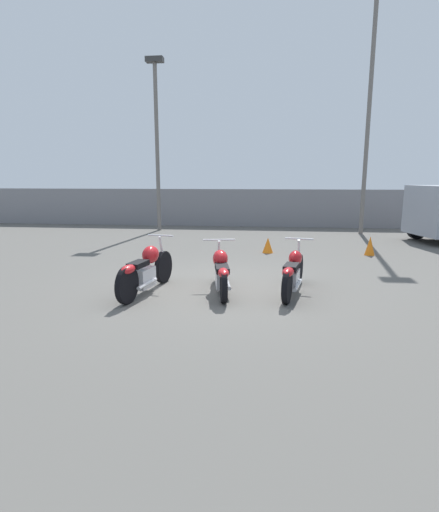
{
  "coord_description": "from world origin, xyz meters",
  "views": [
    {
      "loc": [
        0.9,
        -7.79,
        2.21
      ],
      "look_at": [
        0.0,
        0.06,
        0.65
      ],
      "focal_mm": 28.0,
      "sensor_mm": 36.0,
      "label": 1
    }
  ],
  "objects_px": {
    "light_pole_left": "(157,130)",
    "motorcycle_slot_1": "(221,271)",
    "light_pole_right": "(370,95)",
    "motorcycle_slot_0": "(146,270)",
    "traffic_cone_near": "(370,246)",
    "motorcycle_slot_2": "(293,273)",
    "traffic_cone_far": "(268,245)"
  },
  "relations": [
    {
      "from": "light_pole_left",
      "to": "motorcycle_slot_0",
      "type": "bearing_deg",
      "value": -76.57
    },
    {
      "from": "light_pole_right",
      "to": "traffic_cone_far",
      "type": "relative_size",
      "value": 19.9
    },
    {
      "from": "motorcycle_slot_0",
      "to": "motorcycle_slot_2",
      "type": "distance_m",
      "value": 2.84
    },
    {
      "from": "light_pole_left",
      "to": "light_pole_right",
      "type": "xyz_separation_m",
      "value": [
        8.28,
        -0.19,
        1.13
      ]
    },
    {
      "from": "motorcycle_slot_1",
      "to": "traffic_cone_far",
      "type": "relative_size",
      "value": 4.26
    },
    {
      "from": "light_pole_left",
      "to": "motorcycle_slot_1",
      "type": "relative_size",
      "value": 3.55
    },
    {
      "from": "traffic_cone_far",
      "to": "motorcycle_slot_0",
      "type": "bearing_deg",
      "value": -117.77
    },
    {
      "from": "light_pole_right",
      "to": "motorcycle_slot_0",
      "type": "xyz_separation_m",
      "value": [
        -6.07,
        -9.05,
        -4.78
      ]
    },
    {
      "from": "motorcycle_slot_0",
      "to": "light_pole_left",
      "type": "bearing_deg",
      "value": 113.91
    },
    {
      "from": "motorcycle_slot_0",
      "to": "motorcycle_slot_1",
      "type": "distance_m",
      "value": 1.45
    },
    {
      "from": "motorcycle_slot_2",
      "to": "traffic_cone_near",
      "type": "distance_m",
      "value": 4.85
    },
    {
      "from": "light_pole_right",
      "to": "light_pole_left",
      "type": "bearing_deg",
      "value": 178.68
    },
    {
      "from": "motorcycle_slot_2",
      "to": "light_pole_right",
      "type": "bearing_deg",
      "value": 82.31
    },
    {
      "from": "motorcycle_slot_0",
      "to": "traffic_cone_far",
      "type": "height_order",
      "value": "motorcycle_slot_0"
    },
    {
      "from": "light_pole_left",
      "to": "motorcycle_slot_0",
      "type": "height_order",
      "value": "light_pole_left"
    },
    {
      "from": "motorcycle_slot_2",
      "to": "traffic_cone_far",
      "type": "distance_m",
      "value": 4.25
    },
    {
      "from": "light_pole_right",
      "to": "traffic_cone_far",
      "type": "xyz_separation_m",
      "value": [
        -3.71,
        -4.55,
        -5.0
      ]
    },
    {
      "from": "light_pole_right",
      "to": "traffic_cone_far",
      "type": "bearing_deg",
      "value": -129.16
    },
    {
      "from": "light_pole_left",
      "to": "light_pole_right",
      "type": "bearing_deg",
      "value": -1.32
    },
    {
      "from": "light_pole_right",
      "to": "motorcycle_slot_1",
      "type": "bearing_deg",
      "value": -117.59
    },
    {
      "from": "light_pole_right",
      "to": "motorcycle_slot_2",
      "type": "height_order",
      "value": "light_pole_right"
    },
    {
      "from": "light_pole_left",
      "to": "motorcycle_slot_0",
      "type": "relative_size",
      "value": 3.15
    },
    {
      "from": "traffic_cone_near",
      "to": "motorcycle_slot_0",
      "type": "bearing_deg",
      "value": -139.93
    },
    {
      "from": "light_pole_right",
      "to": "motorcycle_slot_0",
      "type": "relative_size",
      "value": 4.15
    },
    {
      "from": "traffic_cone_far",
      "to": "motorcycle_slot_2",
      "type": "bearing_deg",
      "value": -83.76
    },
    {
      "from": "traffic_cone_far",
      "to": "motorcycle_slot_1",
      "type": "bearing_deg",
      "value": -102.11
    },
    {
      "from": "light_pole_left",
      "to": "traffic_cone_near",
      "type": "relative_size",
      "value": 12.66
    },
    {
      "from": "light_pole_right",
      "to": "motorcycle_slot_2",
      "type": "bearing_deg",
      "value": -110.31
    },
    {
      "from": "light_pole_left",
      "to": "motorcycle_slot_1",
      "type": "xyz_separation_m",
      "value": [
        3.65,
        -9.05,
        -3.68
      ]
    },
    {
      "from": "light_pole_left",
      "to": "traffic_cone_far",
      "type": "xyz_separation_m",
      "value": [
        4.57,
        -4.74,
        -3.88
      ]
    },
    {
      "from": "light_pole_left",
      "to": "traffic_cone_near",
      "type": "bearing_deg",
      "value": -32.56
    },
    {
      "from": "light_pole_right",
      "to": "traffic_cone_near",
      "type": "relative_size",
      "value": 16.67
    }
  ]
}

